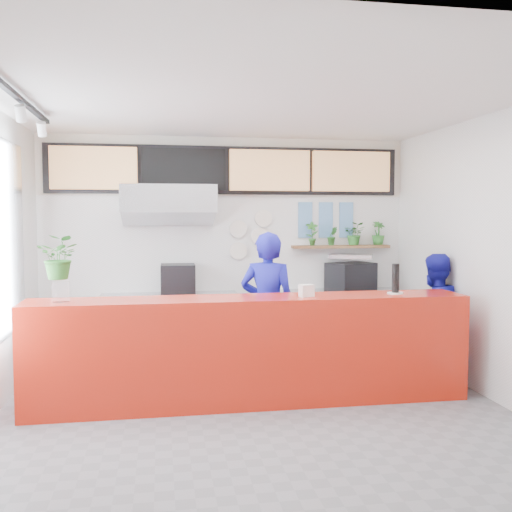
# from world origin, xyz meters

# --- Properties ---
(floor) EXTENTS (5.00, 5.00, 0.00)m
(floor) POSITION_xyz_m (0.00, 0.00, 0.00)
(floor) COLOR slate
(floor) RESTS_ON ground
(ceiling) EXTENTS (5.00, 5.00, 0.00)m
(ceiling) POSITION_xyz_m (0.00, 0.00, 3.00)
(ceiling) COLOR silver
(wall_back) EXTENTS (5.00, 0.00, 5.00)m
(wall_back) POSITION_xyz_m (0.00, 2.50, 1.50)
(wall_back) COLOR white
(wall_back) RESTS_ON ground
(wall_right) EXTENTS (0.00, 5.00, 5.00)m
(wall_right) POSITION_xyz_m (2.50, 0.00, 1.50)
(wall_right) COLOR white
(wall_right) RESTS_ON ground
(service_counter) EXTENTS (4.50, 0.60, 1.10)m
(service_counter) POSITION_xyz_m (0.00, 0.40, 0.55)
(service_counter) COLOR #B81D0D
(service_counter) RESTS_ON ground
(cream_band) EXTENTS (5.00, 0.02, 0.80)m
(cream_band) POSITION_xyz_m (0.00, 2.49, 2.60)
(cream_band) COLOR beige
(cream_band) RESTS_ON wall_back
(prep_bench) EXTENTS (1.80, 0.60, 0.90)m
(prep_bench) POSITION_xyz_m (-0.80, 2.20, 0.45)
(prep_bench) COLOR #B2B5BA
(prep_bench) RESTS_ON ground
(panini_oven) EXTENTS (0.45, 0.45, 0.40)m
(panini_oven) POSITION_xyz_m (-0.69, 2.20, 1.10)
(panini_oven) COLOR black
(panini_oven) RESTS_ON prep_bench
(extraction_hood) EXTENTS (1.20, 0.70, 0.35)m
(extraction_hood) POSITION_xyz_m (-0.80, 2.15, 2.15)
(extraction_hood) COLOR #B2B5BA
(extraction_hood) RESTS_ON ceiling
(hood_lip) EXTENTS (1.20, 0.69, 0.31)m
(hood_lip) POSITION_xyz_m (-0.80, 2.15, 1.95)
(hood_lip) COLOR #B2B5BA
(hood_lip) RESTS_ON ceiling
(right_bench) EXTENTS (1.80, 0.60, 0.90)m
(right_bench) POSITION_xyz_m (1.50, 2.20, 0.45)
(right_bench) COLOR #B2B5BA
(right_bench) RESTS_ON ground
(espresso_machine) EXTENTS (0.72, 0.63, 0.39)m
(espresso_machine) POSITION_xyz_m (1.68, 2.20, 1.09)
(espresso_machine) COLOR black
(espresso_machine) RESTS_ON right_bench
(espresso_tray) EXTENTS (0.69, 0.60, 0.05)m
(espresso_tray) POSITION_xyz_m (1.68, 2.20, 1.38)
(espresso_tray) COLOR #B9BBC1
(espresso_tray) RESTS_ON espresso_machine
(herb_shelf) EXTENTS (1.40, 0.18, 0.04)m
(herb_shelf) POSITION_xyz_m (1.60, 2.40, 1.50)
(herb_shelf) COLOR brown
(herb_shelf) RESTS_ON wall_back
(menu_board_far_left) EXTENTS (1.10, 0.10, 0.55)m
(menu_board_far_left) POSITION_xyz_m (-1.75, 2.38, 2.55)
(menu_board_far_left) COLOR tan
(menu_board_far_left) RESTS_ON wall_back
(menu_board_mid_left) EXTENTS (1.10, 0.10, 0.55)m
(menu_board_mid_left) POSITION_xyz_m (-0.59, 2.38, 2.55)
(menu_board_mid_left) COLOR black
(menu_board_mid_left) RESTS_ON wall_back
(menu_board_mid_right) EXTENTS (1.10, 0.10, 0.55)m
(menu_board_mid_right) POSITION_xyz_m (0.57, 2.38, 2.55)
(menu_board_mid_right) COLOR tan
(menu_board_mid_right) RESTS_ON wall_back
(menu_board_far_right) EXTENTS (1.10, 0.10, 0.55)m
(menu_board_far_right) POSITION_xyz_m (1.73, 2.38, 2.55)
(menu_board_far_right) COLOR tan
(menu_board_far_right) RESTS_ON wall_back
(soffit) EXTENTS (4.80, 0.04, 0.65)m
(soffit) POSITION_xyz_m (0.00, 2.46, 2.55)
(soffit) COLOR black
(soffit) RESTS_ON wall_back
(track_rail) EXTENTS (0.05, 2.40, 0.04)m
(track_rail) POSITION_xyz_m (-2.10, 0.00, 2.94)
(track_rail) COLOR black
(track_rail) RESTS_ON ceiling
(dec_plate_a) EXTENTS (0.24, 0.03, 0.24)m
(dec_plate_a) POSITION_xyz_m (0.15, 2.47, 1.75)
(dec_plate_a) COLOR silver
(dec_plate_a) RESTS_ON wall_back
(dec_plate_b) EXTENTS (0.24, 0.03, 0.24)m
(dec_plate_b) POSITION_xyz_m (0.45, 2.47, 1.65)
(dec_plate_b) COLOR silver
(dec_plate_b) RESTS_ON wall_back
(dec_plate_c) EXTENTS (0.24, 0.03, 0.24)m
(dec_plate_c) POSITION_xyz_m (0.15, 2.47, 1.45)
(dec_plate_c) COLOR silver
(dec_plate_c) RESTS_ON wall_back
(dec_plate_d) EXTENTS (0.24, 0.03, 0.24)m
(dec_plate_d) POSITION_xyz_m (0.50, 2.47, 1.90)
(dec_plate_d) COLOR silver
(dec_plate_d) RESTS_ON wall_back
(photo_frame_a) EXTENTS (0.20, 0.02, 0.25)m
(photo_frame_a) POSITION_xyz_m (1.10, 2.48, 2.00)
(photo_frame_a) COLOR #598CBF
(photo_frame_a) RESTS_ON wall_back
(photo_frame_b) EXTENTS (0.20, 0.02, 0.25)m
(photo_frame_b) POSITION_xyz_m (1.40, 2.48, 2.00)
(photo_frame_b) COLOR #598CBF
(photo_frame_b) RESTS_ON wall_back
(photo_frame_c) EXTENTS (0.20, 0.02, 0.25)m
(photo_frame_c) POSITION_xyz_m (1.70, 2.48, 2.00)
(photo_frame_c) COLOR #598CBF
(photo_frame_c) RESTS_ON wall_back
(photo_frame_d) EXTENTS (0.20, 0.02, 0.25)m
(photo_frame_d) POSITION_xyz_m (1.10, 2.48, 1.75)
(photo_frame_d) COLOR #598CBF
(photo_frame_d) RESTS_ON wall_back
(photo_frame_e) EXTENTS (0.20, 0.02, 0.25)m
(photo_frame_e) POSITION_xyz_m (1.40, 2.48, 1.75)
(photo_frame_e) COLOR #598CBF
(photo_frame_e) RESTS_ON wall_back
(photo_frame_f) EXTENTS (0.20, 0.02, 0.25)m
(photo_frame_f) POSITION_xyz_m (1.70, 2.48, 1.75)
(photo_frame_f) COLOR #598CBF
(photo_frame_f) RESTS_ON wall_back
(staff_center) EXTENTS (0.76, 0.64, 1.75)m
(staff_center) POSITION_xyz_m (0.29, 0.99, 0.88)
(staff_center) COLOR #151591
(staff_center) RESTS_ON ground
(staff_right) EXTENTS (0.86, 0.75, 1.48)m
(staff_right) POSITION_xyz_m (2.30, 0.98, 0.74)
(staff_right) COLOR #151591
(staff_right) RESTS_ON ground
(herb_a) EXTENTS (0.19, 0.15, 0.34)m
(herb_a) POSITION_xyz_m (1.18, 2.40, 1.69)
(herb_a) COLOR #2A6925
(herb_a) RESTS_ON herb_shelf
(herb_b) EXTENTS (0.15, 0.12, 0.26)m
(herb_b) POSITION_xyz_m (1.47, 2.40, 1.65)
(herb_b) COLOR #2A6925
(herb_b) RESTS_ON herb_shelf
(herb_c) EXTENTS (0.37, 0.34, 0.32)m
(herb_c) POSITION_xyz_m (1.80, 2.40, 1.68)
(herb_c) COLOR #2A6925
(herb_c) RESTS_ON herb_shelf
(herb_d) EXTENTS (0.21, 0.20, 0.33)m
(herb_d) POSITION_xyz_m (2.15, 2.40, 1.69)
(herb_d) COLOR #2A6925
(herb_d) RESTS_ON herb_shelf
(glass_vase) EXTENTS (0.21, 0.21, 0.20)m
(glass_vase) POSITION_xyz_m (-1.86, 0.37, 1.20)
(glass_vase) COLOR white
(glass_vase) RESTS_ON service_counter
(basil_vase) EXTENTS (0.45, 0.41, 0.43)m
(basil_vase) POSITION_xyz_m (-1.86, 0.37, 1.53)
(basil_vase) COLOR #2A6925
(basil_vase) RESTS_ON glass_vase
(napkin_holder) EXTENTS (0.16, 0.13, 0.12)m
(napkin_holder) POSITION_xyz_m (0.57, 0.34, 1.16)
(napkin_holder) COLOR white
(napkin_holder) RESTS_ON service_counter
(white_plate) EXTENTS (0.20, 0.20, 0.01)m
(white_plate) POSITION_xyz_m (1.56, 0.39, 1.11)
(white_plate) COLOR white
(white_plate) RESTS_ON service_counter
(pepper_mill) EXTENTS (0.09, 0.09, 0.31)m
(pepper_mill) POSITION_xyz_m (1.56, 0.39, 1.27)
(pepper_mill) COLOR black
(pepper_mill) RESTS_ON white_plate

